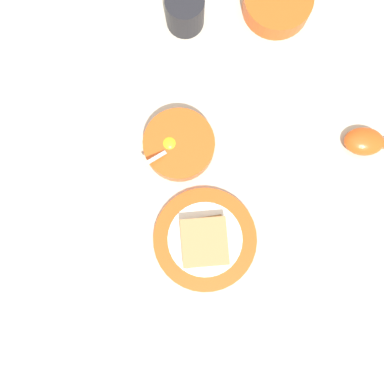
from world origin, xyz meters
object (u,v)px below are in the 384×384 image
at_px(egg_bowl, 179,145).
at_px(toast_sandwich, 204,242).
at_px(soup_spoon, 371,142).
at_px(congee_bowl, 278,2).
at_px(toast_plate, 205,239).
at_px(drinking_cup, 185,11).

relative_size(egg_bowl, toast_sandwich, 1.36).
bearing_deg(soup_spoon, congee_bowl, 11.83).
height_order(toast_plate, congee_bowl, congee_bowl).
height_order(egg_bowl, congee_bowl, egg_bowl).
bearing_deg(toast_sandwich, congee_bowl, -37.46).
bearing_deg(egg_bowl, toast_sandwich, 174.40).
xyz_separation_m(toast_sandwich, soup_spoon, (0.07, -0.36, -0.01)).
xyz_separation_m(egg_bowl, toast_sandwich, (-0.18, 0.02, 0.00)).
height_order(soup_spoon, congee_bowl, congee_bowl).
relative_size(toast_sandwich, congee_bowl, 0.79).
relative_size(congee_bowl, drinking_cup, 1.72).
height_order(toast_plate, soup_spoon, soup_spoon).
distance_m(toast_sandwich, drinking_cup, 0.44).
bearing_deg(toast_plate, drinking_cup, -15.17).
relative_size(toast_plate, congee_bowl, 1.44).
relative_size(egg_bowl, congee_bowl, 1.08).
distance_m(egg_bowl, toast_sandwich, 0.19).
bearing_deg(toast_plate, egg_bowl, -4.67).
height_order(congee_bowl, drinking_cup, drinking_cup).
height_order(toast_sandwich, drinking_cup, drinking_cup).
height_order(toast_plate, toast_sandwich, toast_sandwich).
height_order(egg_bowl, toast_plate, egg_bowl).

